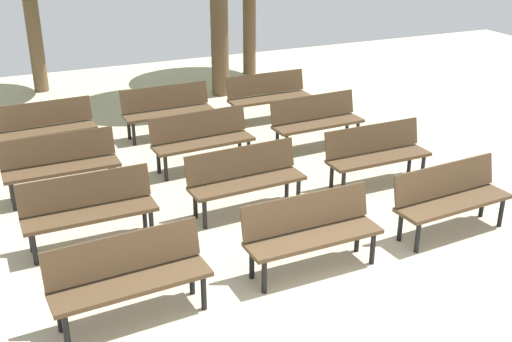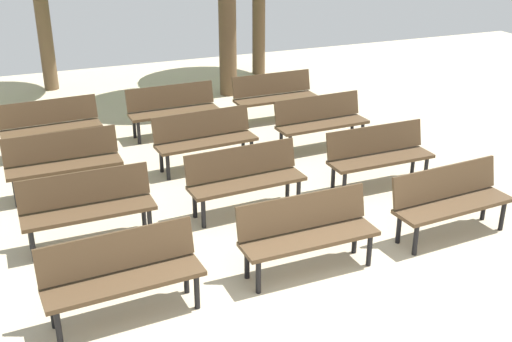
{
  "view_description": "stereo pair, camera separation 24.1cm",
  "coord_description": "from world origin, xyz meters",
  "px_view_note": "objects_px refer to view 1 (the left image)",
  "views": [
    {
      "loc": [
        -3.18,
        -3.98,
        3.96
      ],
      "look_at": [
        0.0,
        3.25,
        0.55
      ],
      "focal_mm": 44.72,
      "sensor_mm": 36.0,
      "label": 1
    },
    {
      "loc": [
        -2.95,
        -4.07,
        3.96
      ],
      "look_at": [
        0.0,
        3.25,
        0.55
      ],
      "focal_mm": 44.72,
      "sensor_mm": 36.0,
      "label": 2
    }
  ],
  "objects_px": {
    "bench_r3_c2": "(268,94)",
    "bench_r0_c0": "(129,274)",
    "bench_r2_c2": "(316,119)",
    "bench_r3_c0": "(45,126)",
    "bench_r1_c2": "(376,151)",
    "bench_r3_c1": "(167,108)",
    "bench_r1_c1": "(245,176)",
    "bench_r2_c0": "(60,162)",
    "bench_r2_c1": "(202,137)",
    "bench_r0_c2": "(450,195)",
    "bench_r1_c0": "(88,206)",
    "bench_r0_c1": "(311,229)"
  },
  "relations": [
    {
      "from": "bench_r0_c1",
      "to": "bench_r2_c1",
      "type": "xyz_separation_m",
      "value": [
        -0.14,
        3.33,
        0.0
      ]
    },
    {
      "from": "bench_r3_c1",
      "to": "bench_r3_c2",
      "type": "xyz_separation_m",
      "value": [
        2.01,
        0.08,
        0.0
      ]
    },
    {
      "from": "bench_r3_c1",
      "to": "bench_r3_c0",
      "type": "bearing_deg",
      "value": -178.86
    },
    {
      "from": "bench_r0_c1",
      "to": "bench_r1_c0",
      "type": "xyz_separation_m",
      "value": [
        -2.2,
        1.59,
        0.0
      ]
    },
    {
      "from": "bench_r0_c2",
      "to": "bench_r2_c0",
      "type": "relative_size",
      "value": 1.01
    },
    {
      "from": "bench_r1_c1",
      "to": "bench_r2_c1",
      "type": "bearing_deg",
      "value": 87.62
    },
    {
      "from": "bench_r0_c2",
      "to": "bench_r2_c2",
      "type": "height_order",
      "value": "same"
    },
    {
      "from": "bench_r2_c0",
      "to": "bench_r1_c0",
      "type": "bearing_deg",
      "value": -87.24
    },
    {
      "from": "bench_r1_c1",
      "to": "bench_r2_c2",
      "type": "height_order",
      "value": "same"
    },
    {
      "from": "bench_r1_c2",
      "to": "bench_r3_c1",
      "type": "distance_m",
      "value": 3.95
    },
    {
      "from": "bench_r0_c0",
      "to": "bench_r3_c1",
      "type": "bearing_deg",
      "value": 65.5
    },
    {
      "from": "bench_r0_c0",
      "to": "bench_r3_c1",
      "type": "relative_size",
      "value": 1.01
    },
    {
      "from": "bench_r1_c0",
      "to": "bench_r1_c1",
      "type": "distance_m",
      "value": 2.09
    },
    {
      "from": "bench_r0_c0",
      "to": "bench_r2_c0",
      "type": "relative_size",
      "value": 1.01
    },
    {
      "from": "bench_r3_c2",
      "to": "bench_r0_c0",
      "type": "bearing_deg",
      "value": -128.65
    },
    {
      "from": "bench_r2_c2",
      "to": "bench_r3_c0",
      "type": "xyz_separation_m",
      "value": [
        -4.25,
        1.47,
        0.0
      ]
    },
    {
      "from": "bench_r2_c1",
      "to": "bench_r3_c0",
      "type": "height_order",
      "value": "same"
    },
    {
      "from": "bench_r3_c1",
      "to": "bench_r0_c2",
      "type": "bearing_deg",
      "value": -67.35
    },
    {
      "from": "bench_r2_c0",
      "to": "bench_r1_c2",
      "type": "bearing_deg",
      "value": -19.83
    },
    {
      "from": "bench_r0_c0",
      "to": "bench_r1_c0",
      "type": "bearing_deg",
      "value": 89.24
    },
    {
      "from": "bench_r0_c0",
      "to": "bench_r0_c1",
      "type": "height_order",
      "value": "same"
    },
    {
      "from": "bench_r0_c0",
      "to": "bench_r0_c1",
      "type": "relative_size",
      "value": 1.01
    },
    {
      "from": "bench_r0_c2",
      "to": "bench_r3_c0",
      "type": "height_order",
      "value": "same"
    },
    {
      "from": "bench_r2_c2",
      "to": "bench_r2_c0",
      "type": "bearing_deg",
      "value": -179.91
    },
    {
      "from": "bench_r1_c0",
      "to": "bench_r3_c1",
      "type": "bearing_deg",
      "value": 58.38
    },
    {
      "from": "bench_r3_c2",
      "to": "bench_r0_c1",
      "type": "bearing_deg",
      "value": -111.07
    },
    {
      "from": "bench_r2_c0",
      "to": "bench_r2_c2",
      "type": "relative_size",
      "value": 0.99
    },
    {
      "from": "bench_r1_c1",
      "to": "bench_r2_c0",
      "type": "xyz_separation_m",
      "value": [
        -2.2,
        1.51,
        0.0
      ]
    },
    {
      "from": "bench_r0_c2",
      "to": "bench_r2_c2",
      "type": "relative_size",
      "value": 1.01
    },
    {
      "from": "bench_r0_c1",
      "to": "bench_r0_c2",
      "type": "bearing_deg",
      "value": 0.68
    },
    {
      "from": "bench_r1_c0",
      "to": "bench_r2_c2",
      "type": "distance_m",
      "value": 4.51
    },
    {
      "from": "bench_r2_c1",
      "to": "bench_r2_c2",
      "type": "bearing_deg",
      "value": -2.07
    },
    {
      "from": "bench_r1_c1",
      "to": "bench_r3_c1",
      "type": "relative_size",
      "value": 1.01
    },
    {
      "from": "bench_r2_c2",
      "to": "bench_r1_c0",
      "type": "bearing_deg",
      "value": -159.28
    },
    {
      "from": "bench_r1_c2",
      "to": "bench_r3_c1",
      "type": "bearing_deg",
      "value": 123.11
    },
    {
      "from": "bench_r2_c0",
      "to": "bench_r3_c1",
      "type": "height_order",
      "value": "same"
    },
    {
      "from": "bench_r1_c2",
      "to": "bench_r3_c0",
      "type": "height_order",
      "value": "same"
    },
    {
      "from": "bench_r0_c2",
      "to": "bench_r1_c2",
      "type": "distance_m",
      "value": 1.64
    },
    {
      "from": "bench_r3_c0",
      "to": "bench_r3_c2",
      "type": "relative_size",
      "value": 1.01
    },
    {
      "from": "bench_r0_c1",
      "to": "bench_r3_c0",
      "type": "distance_m",
      "value": 5.4
    },
    {
      "from": "bench_r1_c2",
      "to": "bench_r3_c2",
      "type": "distance_m",
      "value": 3.36
    },
    {
      "from": "bench_r0_c0",
      "to": "bench_r2_c2",
      "type": "xyz_separation_m",
      "value": [
        4.04,
        3.49,
        0.0
      ]
    },
    {
      "from": "bench_r1_c2",
      "to": "bench_r0_c2",
      "type": "bearing_deg",
      "value": -90.74
    },
    {
      "from": "bench_r2_c2",
      "to": "bench_r3_c0",
      "type": "height_order",
      "value": "same"
    },
    {
      "from": "bench_r3_c0",
      "to": "bench_r3_c2",
      "type": "xyz_separation_m",
      "value": [
        4.12,
        0.19,
        0.0
      ]
    },
    {
      "from": "bench_r1_c1",
      "to": "bench_r3_c1",
      "type": "bearing_deg",
      "value": 88.2
    },
    {
      "from": "bench_r1_c1",
      "to": "bench_r3_c0",
      "type": "distance_m",
      "value": 3.9
    },
    {
      "from": "bench_r0_c2",
      "to": "bench_r3_c1",
      "type": "distance_m",
      "value": 5.4
    },
    {
      "from": "bench_r1_c1",
      "to": "bench_r2_c0",
      "type": "height_order",
      "value": "same"
    },
    {
      "from": "bench_r2_c2",
      "to": "bench_r3_c1",
      "type": "distance_m",
      "value": 2.66
    }
  ]
}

